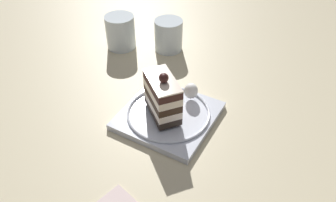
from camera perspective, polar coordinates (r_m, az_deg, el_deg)
ground_plane at (r=0.68m, az=1.64°, el=-3.73°), size 2.40×2.40×0.00m
dessert_plate at (r=0.68m, az=0.00°, el=-2.56°), size 0.20×0.20×0.02m
cake_slice at (r=0.65m, az=-0.99°, el=0.81°), size 0.11×0.10×0.11m
whipped_cream_dollop at (r=0.70m, az=4.10°, el=1.81°), size 0.03×0.03×0.04m
fork at (r=0.73m, az=-1.20°, el=2.09°), size 0.10×0.08×0.00m
drink_glass_near at (r=0.90m, az=0.10°, el=11.32°), size 0.08×0.08×0.09m
drink_glass_far at (r=0.92m, az=-8.41°, el=11.74°), size 0.08×0.08×0.09m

